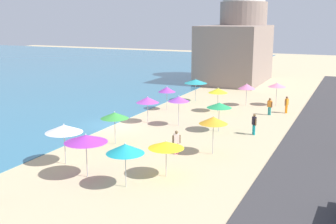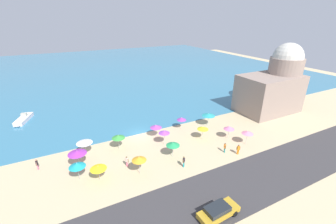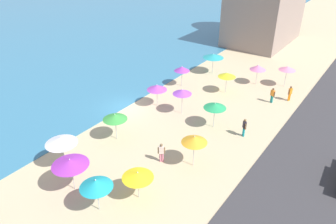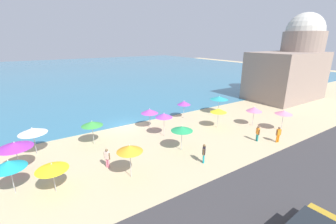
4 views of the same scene
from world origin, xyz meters
TOP-DOWN VIEW (x-y plane):
  - ground_plane at (0.00, 0.00)m, footprint 160.00×160.00m
  - coastal_road at (0.00, -18.00)m, footprint 80.00×8.00m
  - beach_umbrella_0 at (2.01, -8.85)m, footprint 2.00×2.00m
  - beach_umbrella_1 at (-10.98, -7.77)m, footprint 2.08×2.08m
  - beach_umbrella_2 at (-4.45, -3.09)m, footprint 2.04×2.04m
  - beach_umbrella_3 at (12.99, -8.32)m, footprint 1.80×1.80m
  - beach_umbrella_4 at (2.26, -2.29)m, footprint 1.99×1.99m
  - beach_umbrella_5 at (-8.68, -9.11)m, footprint 2.08×2.08m
  - beach_umbrella_6 at (-3.69, -10.27)m, footprint 1.92×1.92m
  - beach_umbrella_7 at (-10.64, -5.00)m, footprint 2.48×2.48m
  - beach_umbrella_8 at (7.65, -1.67)m, footprint 1.73×1.73m
  - beach_umbrella_9 at (-9.35, -2.45)m, footprint 2.34×2.34m
  - beach_umbrella_10 at (12.89, -2.70)m, footprint 2.48×2.48m
  - beach_umbrella_11 at (2.41, -5.17)m, footprint 1.80×1.80m
  - beach_umbrella_12 at (14.29, -11.16)m, footprint 1.83×1.83m
  - beach_umbrella_13 at (8.94, -6.52)m, footprint 1.90×1.90m
  - bather_0 at (2.22, -11.66)m, footprint 0.45×0.41m
  - bather_1 at (9.64, -11.40)m, footprint 0.34×0.53m
  - bather_3 at (-4.73, -8.05)m, footprint 0.38×0.49m
  - bather_4 at (11.09, -12.72)m, footprint 0.54×0.34m
  - harbor_fortress at (30.47, -2.60)m, footprint 13.64×8.15m

SIDE VIEW (x-z plane):
  - ground_plane at x=0.00m, z-range 0.00..0.00m
  - coastal_road at x=0.00m, z-range 0.00..0.06m
  - bather_1 at x=9.64m, z-range 0.10..1.72m
  - bather_4 at x=11.09m, z-range 0.10..1.74m
  - bather_3 at x=-4.73m, z-range 0.10..1.75m
  - bather_0 at x=2.22m, z-range 0.10..1.78m
  - beach_umbrella_5 at x=-8.68m, z-range 0.82..2.99m
  - beach_umbrella_3 at x=12.99m, z-range 0.85..3.20m
  - beach_umbrella_4 at x=2.26m, z-range 0.85..3.20m
  - beach_umbrella_8 at x=7.65m, z-range 0.87..3.24m
  - beach_umbrella_13 at x=8.94m, z-range 0.90..3.29m
  - beach_umbrella_2 at x=-4.45m, z-range 0.93..3.36m
  - beach_umbrella_0 at x=2.01m, z-range 0.94..3.38m
  - beach_umbrella_1 at x=-10.98m, z-range 0.92..3.42m
  - beach_umbrella_12 at x=14.29m, z-range 0.95..3.39m
  - beach_umbrella_10 at x=12.89m, z-range 0.97..3.47m
  - beach_umbrella_9 at x=-9.35m, z-range 0.99..3.58m
  - beach_umbrella_7 at x=-10.64m, z-range 1.01..3.59m
  - beach_umbrella_11 at x=2.41m, z-range 1.01..3.60m
  - beach_umbrella_6 at x=-3.69m, z-range 1.02..3.68m
  - harbor_fortress at x=30.47m, z-range -1.57..12.70m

